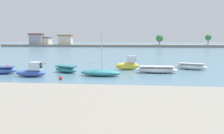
# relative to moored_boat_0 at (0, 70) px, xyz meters

# --- Properties ---
(ground_plane) EXTENTS (400.00, 400.00, 0.00)m
(ground_plane) POSITION_rel_moored_boat_0_xyz_m (12.94, -10.39, -0.45)
(ground_plane) COLOR slate
(seawall_embankment) EXTENTS (72.98, 7.78, 1.97)m
(seawall_embankment) POSITION_rel_moored_boat_0_xyz_m (12.94, -17.44, 0.54)
(seawall_embankment) COLOR gray
(seawall_embankment) RESTS_ON ground
(moored_boat_0) EXTENTS (4.39, 2.30, 0.93)m
(moored_boat_0) POSITION_rel_moored_boat_0_xyz_m (0.00, 0.00, 0.00)
(moored_boat_0) COLOR #3856A8
(moored_boat_0) RESTS_ON ground
(moored_boat_1) EXTENTS (3.67, 1.37, 1.75)m
(moored_boat_1) POSITION_rel_moored_boat_0_xyz_m (4.99, -1.52, 0.15)
(moored_boat_1) COLOR #3856A8
(moored_boat_1) RESTS_ON ground
(moored_boat_2) EXTENTS (3.70, 2.55, 0.91)m
(moored_boat_2) POSITION_rel_moored_boat_0_xyz_m (8.08, 1.79, -0.02)
(moored_boat_2) COLOR teal
(moored_boat_2) RESTS_ON ground
(moored_boat_3) EXTENTS (4.98, 1.86, 5.32)m
(moored_boat_3) POSITION_rel_moored_boat_0_xyz_m (13.02, -0.30, -0.04)
(moored_boat_3) COLOR teal
(moored_boat_3) RESTS_ON ground
(moored_boat_4) EXTENTS (3.56, 1.73, 2.01)m
(moored_boat_4) POSITION_rel_moored_boat_0_xyz_m (16.23, 4.95, 0.24)
(moored_boat_4) COLOR yellow
(moored_boat_4) RESTS_ON ground
(moored_boat_5) EXTENTS (5.49, 1.72, 0.90)m
(moored_boat_5) POSITION_rel_moored_boat_0_xyz_m (20.02, 2.62, -0.02)
(moored_boat_5) COLOR white
(moored_boat_5) RESTS_ON ground
(moored_boat_6) EXTENTS (4.54, 2.46, 0.92)m
(moored_boat_6) POSITION_rel_moored_boat_0_xyz_m (25.35, 6.07, -0.01)
(moored_boat_6) COLOR white
(moored_boat_6) RESTS_ON ground
(mooring_buoy_0) EXTENTS (0.26, 0.26, 0.26)m
(mooring_buoy_0) POSITION_rel_moored_boat_0_xyz_m (1.38, 10.88, -0.32)
(mooring_buoy_0) COLOR orange
(mooring_buoy_0) RESTS_ON ground
(mooring_buoy_1) EXTENTS (0.40, 0.40, 0.40)m
(mooring_buoy_1) POSITION_rel_moored_boat_0_xyz_m (-2.54, 5.76, -0.25)
(mooring_buoy_1) COLOR red
(mooring_buoy_1) RESTS_ON ground
(mooring_buoy_2) EXTENTS (0.41, 0.41, 0.41)m
(mooring_buoy_2) POSITION_rel_moored_boat_0_xyz_m (8.98, -2.90, -0.24)
(mooring_buoy_2) COLOR red
(mooring_buoy_2) RESTS_ON ground
(mooring_buoy_3) EXTENTS (0.25, 0.25, 0.25)m
(mooring_buoy_3) POSITION_rel_moored_boat_0_xyz_m (16.07, 8.13, -0.32)
(mooring_buoy_3) COLOR red
(mooring_buoy_3) RESTS_ON ground
(distant_shoreline) EXTENTS (125.99, 8.94, 6.79)m
(distant_shoreline) POSITION_rel_moored_boat_0_xyz_m (7.28, 81.14, 0.89)
(distant_shoreline) COLOR gray
(distant_shoreline) RESTS_ON ground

